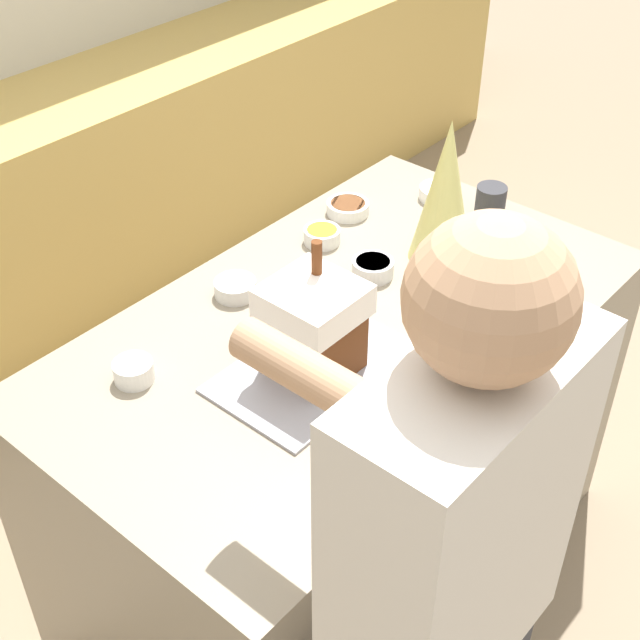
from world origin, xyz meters
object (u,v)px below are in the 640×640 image
candy_bowl_beside_tree (133,370)px  candy_bowl_center_rear (373,267)px  mug (492,203)px  person (440,630)px  baking_tray (313,369)px  candy_bowl_behind_tray (235,287)px  candy_bowl_near_tray_right (322,235)px  gingerbread_house (313,326)px  candy_bowl_far_right (439,192)px  candy_bowl_near_tray_left (348,207)px  decorative_tree (445,192)px

candy_bowl_beside_tree → candy_bowl_center_rear: bearing=-12.6°
mug → person: 1.35m
candy_bowl_center_rear → person: bearing=-135.1°
candy_bowl_beside_tree → baking_tray: bearing=-44.5°
candy_bowl_behind_tray → mug: (0.75, -0.29, 0.03)m
candy_bowl_near_tray_right → person: 1.20m
baking_tray → gingerbread_house: 0.12m
gingerbread_house → mug: (0.84, 0.06, -0.08)m
mug → candy_bowl_far_right: bearing=92.2°
candy_bowl_far_right → candy_bowl_near_tray_left: bearing=148.3°
decorative_tree → mug: decorative_tree is taller
person → candy_bowl_behind_tray: bearing=65.4°
candy_bowl_behind_tray → person: bearing=-114.6°
candy_bowl_beside_tree → person: person is taller
baking_tray → mug: bearing=3.8°
candy_bowl_beside_tree → mug: bearing=-11.4°
gingerbread_house → mug: bearing=3.8°
candy_bowl_beside_tree → candy_bowl_far_right: size_ratio=0.78×
candy_bowl_behind_tray → person: person is taller
candy_bowl_center_rear → mug: mug is taller
candy_bowl_far_right → mug: size_ratio=1.20×
mug → candy_bowl_behind_tray: bearing=159.0°
gingerbread_house → candy_bowl_beside_tree: bearing=135.6°
decorative_tree → candy_bowl_far_right: decorative_tree is taller
baking_tray → person: person is taller
candy_bowl_behind_tray → candy_bowl_far_right: 0.75m
candy_bowl_near_tray_left → mug: 0.41m
candy_bowl_far_right → candy_bowl_beside_tree: bearing=177.3°
decorative_tree → candy_bowl_near_tray_right: size_ratio=3.91×
person → candy_bowl_center_rear: bearing=44.9°
baking_tray → candy_bowl_far_right: (0.84, 0.23, 0.02)m
candy_bowl_beside_tree → person: size_ratio=0.05×
candy_bowl_behind_tray → candy_bowl_near_tray_left: (0.50, 0.04, -0.00)m
gingerbread_house → candy_bowl_beside_tree: (-0.29, 0.29, -0.10)m
decorative_tree → candy_bowl_near_tray_left: 0.38m
candy_bowl_behind_tray → gingerbread_house: bearing=-104.7°
candy_bowl_far_right → candy_bowl_center_rear: bearing=-167.5°
candy_bowl_behind_tray → candy_bowl_far_right: bearing=-8.5°
candy_bowl_far_right → candy_bowl_center_rear: 0.46m
decorative_tree → candy_bowl_near_tray_left: size_ratio=3.24×
baking_tray → person: (-0.34, -0.59, -0.06)m
candy_bowl_behind_tray → person: size_ratio=0.06×
candy_bowl_beside_tree → candy_bowl_near_tray_right: 0.72m
candy_bowl_beside_tree → candy_bowl_near_tray_left: size_ratio=0.74×
candy_bowl_center_rear → person: 1.03m
gingerbread_house → candy_bowl_center_rear: gingerbread_house is taller
candy_bowl_near_tray_right → candy_bowl_near_tray_left: 0.17m
candy_bowl_center_rear → mug: 0.46m
baking_tray → gingerbread_house: gingerbread_house is taller
candy_bowl_near_tray_right → candy_bowl_center_rear: (-0.03, -0.21, 0.00)m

